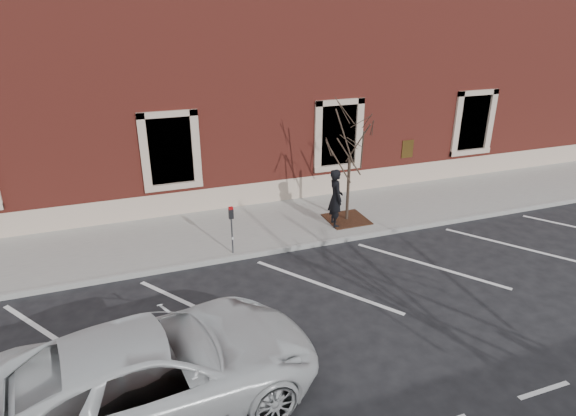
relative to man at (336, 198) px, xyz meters
name	(u,v)px	position (x,y,z in m)	size (l,w,h in m)	color
ground	(295,249)	(-1.71, -0.86, -1.10)	(120.00, 120.00, 0.00)	#28282B
sidewalk_near	(276,224)	(-1.71, 0.89, -1.03)	(40.00, 3.50, 0.15)	#A6A49C
curb_near	(295,248)	(-1.71, -0.91, -1.03)	(40.00, 0.12, 0.15)	#9E9E99
parking_stripes	(325,286)	(-1.71, -3.06, -1.10)	(28.00, 4.40, 0.01)	silver
building_civic	(228,79)	(-1.71, 6.88, 2.89)	(40.00, 8.62, 8.00)	maroon
man	(336,198)	(0.00, 0.00, 0.00)	(0.69, 0.46, 1.90)	black
parking_meter	(231,221)	(-3.57, -0.74, 0.05)	(0.13, 0.10, 1.43)	#595B60
tree_grate	(347,219)	(0.56, 0.26, -0.93)	(1.31, 1.31, 0.03)	#482717
sapling	(351,141)	(0.56, 0.26, 1.75)	(2.32, 2.32, 3.87)	#402D26
white_truck	(153,371)	(-6.23, -5.80, -0.27)	(2.77, 6.01, 1.67)	silver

